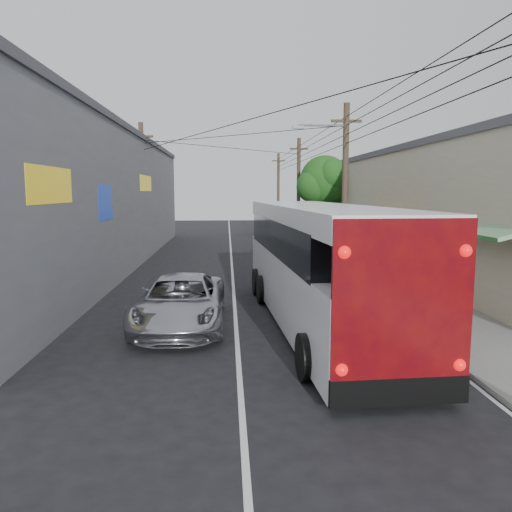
{
  "coord_description": "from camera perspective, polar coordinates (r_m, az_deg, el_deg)",
  "views": [
    {
      "loc": [
        -0.25,
        -9.93,
        4.04
      ],
      "look_at": [
        0.84,
        8.7,
        1.61
      ],
      "focal_mm": 35.0,
      "sensor_mm": 36.0,
      "label": 1
    }
  ],
  "objects": [
    {
      "name": "ground",
      "position": [
        10.72,
        -1.82,
        -14.71
      ],
      "size": [
        120.0,
        120.0,
        0.0
      ],
      "primitive_type": "plane",
      "color": "black",
      "rests_on": "ground"
    },
    {
      "name": "sidewalk",
      "position": [
        30.94,
        9.29,
        -0.07
      ],
      "size": [
        3.0,
        80.0,
        0.12
      ],
      "primitive_type": "cube",
      "color": "slate",
      "rests_on": "ground"
    },
    {
      "name": "building_right",
      "position": [
        33.86,
        16.13,
        5.63
      ],
      "size": [
        7.09,
        40.0,
        6.25
      ],
      "color": "#B3A68E",
      "rests_on": "ground"
    },
    {
      "name": "building_left",
      "position": [
        29.12,
        -19.91,
        6.22
      ],
      "size": [
        7.2,
        36.0,
        7.25
      ],
      "color": "slate",
      "rests_on": "ground"
    },
    {
      "name": "utility_poles",
      "position": [
        30.44,
        3.06,
        7.58
      ],
      "size": [
        11.8,
        45.28,
        8.0
      ],
      "color": "#473828",
      "rests_on": "ground"
    },
    {
      "name": "street_tree",
      "position": [
        36.65,
        7.95,
        8.34
      ],
      "size": [
        4.4,
        4.0,
        6.6
      ],
      "color": "#3F2B19",
      "rests_on": "ground"
    },
    {
      "name": "coach_bus",
      "position": [
        15.13,
        7.04,
        -0.84
      ],
      "size": [
        3.47,
        12.72,
        3.63
      ],
      "rotation": [
        0.0,
        0.0,
        0.06
      ],
      "color": "white",
      "rests_on": "ground"
    },
    {
      "name": "jeepney",
      "position": [
        15.04,
        -8.62,
        -5.23
      ],
      "size": [
        2.58,
        5.54,
        1.54
      ],
      "primitive_type": "imported",
      "rotation": [
        0.0,
        0.0,
        -0.01
      ],
      "color": "#AFAFB6",
      "rests_on": "ground"
    },
    {
      "name": "parked_suv",
      "position": [
        23.6,
        7.9,
        -0.41
      ],
      "size": [
        2.48,
        5.92,
        1.71
      ],
      "primitive_type": "imported",
      "rotation": [
        0.0,
        0.0,
        0.01
      ],
      "color": "#ABABB3",
      "rests_on": "ground"
    },
    {
      "name": "parked_car_mid",
      "position": [
        36.38,
        3.96,
        2.09
      ],
      "size": [
        2.0,
        4.08,
        1.34
      ],
      "primitive_type": "imported",
      "rotation": [
        0.0,
        0.0,
        0.11
      ],
      "color": "#242328",
      "rests_on": "ground"
    },
    {
      "name": "parked_car_far",
      "position": [
        37.45,
        3.26,
        2.47
      ],
      "size": [
        1.73,
        4.96,
        1.63
      ],
      "primitive_type": "imported",
      "rotation": [
        0.0,
        0.0,
        0.0
      ],
      "color": "black",
      "rests_on": "ground"
    },
    {
      "name": "pedestrian_near",
      "position": [
        22.25,
        11.41,
        -0.67
      ],
      "size": [
        0.73,
        0.63,
        1.69
      ],
      "primitive_type": "imported",
      "rotation": [
        0.0,
        0.0,
        2.71
      ],
      "color": "#D16E95",
      "rests_on": "sidewalk"
    },
    {
      "name": "pedestrian_far",
      "position": [
        25.86,
        14.23,
        0.49
      ],
      "size": [
        0.92,
        0.74,
        1.81
      ],
      "primitive_type": "imported",
      "rotation": [
        0.0,
        0.0,
        3.07
      ],
      "color": "#8396BF",
      "rests_on": "sidewalk"
    }
  ]
}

